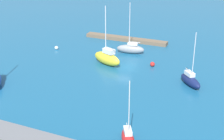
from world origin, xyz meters
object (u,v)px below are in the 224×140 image
pier_dock (126,39)px  sailboat_red_far_south (128,139)px  sailboat_navy_center_basin (190,80)px  mooring_buoy_red (152,64)px  sailboat_gray_west_end (131,49)px  mooring_buoy_white (56,48)px  sailboat_yellow_mid_basin (107,58)px

pier_dock → sailboat_red_far_south: size_ratio=2.38×
sailboat_navy_center_basin → mooring_buoy_red: 9.91m
sailboat_red_far_south → sailboat_gray_west_end: size_ratio=0.78×
pier_dock → sailboat_gray_west_end: 8.95m
sailboat_navy_center_basin → mooring_buoy_white: 31.01m
sailboat_yellow_mid_basin → sailboat_gray_west_end: sailboat_yellow_mid_basin is taller
sailboat_red_far_south → sailboat_gray_west_end: 32.55m
sailboat_gray_west_end → mooring_buoy_red: (-6.46, 5.36, -0.58)m
sailboat_yellow_mid_basin → sailboat_red_far_south: 26.12m
pier_dock → mooring_buoy_white: size_ratio=25.85×
sailboat_yellow_mid_basin → sailboat_gray_west_end: 8.13m
sailboat_gray_west_end → mooring_buoy_white: size_ratio=13.84×
sailboat_navy_center_basin → mooring_buoy_red: bearing=-166.3°
mooring_buoy_red → pier_dock: bearing=-51.2°
sailboat_yellow_mid_basin → sailboat_red_far_south: size_ratio=1.35×
sailboat_yellow_mid_basin → sailboat_gray_west_end: size_ratio=1.06×
sailboat_navy_center_basin → sailboat_red_far_south: bearing=-51.9°
pier_dock → mooring_buoy_white: (11.41, 12.07, -0.02)m
sailboat_red_far_south → mooring_buoy_white: bearing=-164.2°
mooring_buoy_white → mooring_buoy_red: mooring_buoy_red is taller
sailboat_yellow_mid_basin → mooring_buoy_white: (13.83, -3.73, -0.97)m
pier_dock → mooring_buoy_red: bearing=128.8°
mooring_buoy_red → sailboat_navy_center_basin: bearing=145.9°
sailboat_yellow_mid_basin → mooring_buoy_white: size_ratio=14.62×
sailboat_red_far_south → mooring_buoy_white: sailboat_red_far_south is taller
sailboat_yellow_mid_basin → sailboat_navy_center_basin: 16.71m
sailboat_red_far_south → sailboat_gray_west_end: sailboat_gray_west_end is taller
sailboat_navy_center_basin → sailboat_red_far_south: 19.90m
sailboat_yellow_mid_basin → pier_dock: bearing=-59.4°
sailboat_yellow_mid_basin → mooring_buoy_red: bearing=-140.8°
sailboat_red_far_south → sailboat_navy_center_basin: bearing=140.4°
sailboat_gray_west_end → sailboat_navy_center_basin: bearing=134.1°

